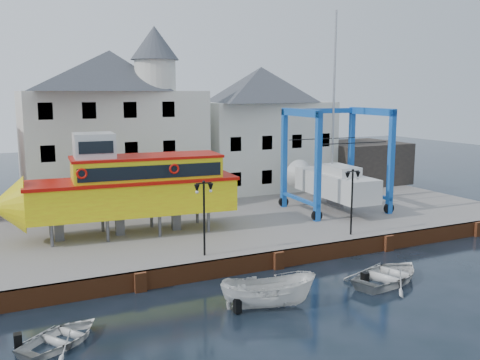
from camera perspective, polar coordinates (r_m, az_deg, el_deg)
name	(u,v)px	position (r m, az deg, el deg)	size (l,w,h in m)	color
ground	(278,269)	(30.89, 4.06, -9.40)	(140.00, 140.00, 0.00)	black
hardstanding	(205,219)	(40.27, -3.78, -4.18)	(44.00, 22.00, 1.00)	slate
quay_wall	(277,260)	(30.82, 3.97, -8.47)	(44.00, 0.47, 1.00)	brown
building_white_main	(114,124)	(44.85, -13.29, 5.83)	(14.00, 8.30, 14.00)	silver
building_white_right	(261,128)	(50.33, 2.24, 5.59)	(12.00, 8.00, 11.20)	silver
shed_dark	(359,162)	(54.51, 12.54, 1.86)	(8.00, 7.00, 4.00)	black
lamp_post_left	(204,199)	(29.14, -3.87, -2.04)	(1.12, 0.32, 4.20)	black
lamp_post_right	(352,185)	(34.10, 11.90, -0.55)	(1.12, 0.32, 4.20)	black
tour_boat	(119,187)	(34.15, -12.78, -0.77)	(15.13, 4.82, 6.48)	#59595E
travel_lift	(329,176)	(41.88, 9.49, 0.38)	(7.23, 9.96, 14.85)	blue
motorboat_a	(268,307)	(25.66, 3.03, -13.42)	(1.69, 4.49, 1.74)	silver
motorboat_b	(389,282)	(29.87, 15.56, -10.40)	(3.51, 4.92, 1.02)	silver
motorboat_d	(62,344)	(23.44, -18.47, -16.22)	(2.65, 3.71, 0.77)	silver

